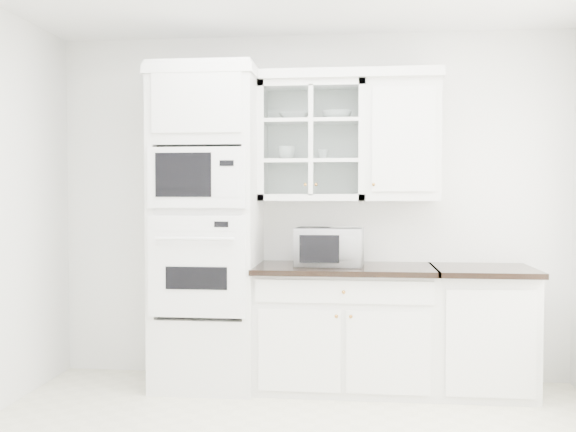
# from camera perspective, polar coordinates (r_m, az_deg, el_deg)

# --- Properties ---
(room_shell) EXTENTS (4.00, 3.50, 2.70)m
(room_shell) POSITION_cam_1_polar(r_m,az_deg,el_deg) (3.77, 0.52, 6.96)
(room_shell) COLOR white
(room_shell) RESTS_ON ground
(oven_column) EXTENTS (0.76, 0.68, 2.40)m
(oven_column) POSITION_cam_1_polar(r_m,az_deg,el_deg) (4.86, -7.18, -1.00)
(oven_column) COLOR white
(oven_column) RESTS_ON ground
(base_cabinet_run) EXTENTS (1.32, 0.67, 0.92)m
(base_cabinet_run) POSITION_cam_1_polar(r_m,az_deg,el_deg) (4.86, 5.03, -9.76)
(base_cabinet_run) COLOR white
(base_cabinet_run) RESTS_ON ground
(extra_base_cabinet) EXTENTS (0.72, 0.67, 0.92)m
(extra_base_cabinet) POSITION_cam_1_polar(r_m,az_deg,el_deg) (4.95, 16.85, -9.63)
(extra_base_cabinet) COLOR white
(extra_base_cabinet) RESTS_ON ground
(upper_cabinet_glass) EXTENTS (0.80, 0.33, 0.90)m
(upper_cabinet_glass) POSITION_cam_1_polar(r_m,az_deg,el_deg) (4.92, 2.17, 6.62)
(upper_cabinet_glass) COLOR white
(upper_cabinet_glass) RESTS_ON room_shell
(upper_cabinet_solid) EXTENTS (0.55, 0.33, 0.90)m
(upper_cabinet_solid) POSITION_cam_1_polar(r_m,az_deg,el_deg) (4.92, 10.09, 6.59)
(upper_cabinet_solid) COLOR white
(upper_cabinet_solid) RESTS_ON room_shell
(crown_molding) EXTENTS (2.14, 0.38, 0.07)m
(crown_molding) POSITION_cam_1_polar(r_m,az_deg,el_deg) (4.97, 0.93, 12.22)
(crown_molding) COLOR white
(crown_molding) RESTS_ON room_shell
(countertop_microwave) EXTENTS (0.52, 0.44, 0.28)m
(countertop_microwave) POSITION_cam_1_polar(r_m,az_deg,el_deg) (4.77, 3.74, -2.72)
(countertop_microwave) COLOR white
(countertop_microwave) RESTS_ON base_cabinet_run
(bowl_a) EXTENTS (0.25, 0.25, 0.06)m
(bowl_a) POSITION_cam_1_polar(r_m,az_deg,el_deg) (4.96, 0.55, 8.78)
(bowl_a) COLOR white
(bowl_a) RESTS_ON upper_cabinet_glass
(bowl_b) EXTENTS (0.23, 0.23, 0.07)m
(bowl_b) POSITION_cam_1_polar(r_m,az_deg,el_deg) (4.94, 4.36, 8.88)
(bowl_b) COLOR white
(bowl_b) RESTS_ON upper_cabinet_glass
(cup_a) EXTENTS (0.16, 0.16, 0.10)m
(cup_a) POSITION_cam_1_polar(r_m,az_deg,el_deg) (4.93, -0.15, 5.60)
(cup_a) COLOR white
(cup_a) RESTS_ON upper_cabinet_glass
(cup_b) EXTENTS (0.09, 0.09, 0.08)m
(cup_b) POSITION_cam_1_polar(r_m,az_deg,el_deg) (4.91, 3.14, 5.47)
(cup_b) COLOR white
(cup_b) RESTS_ON upper_cabinet_glass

